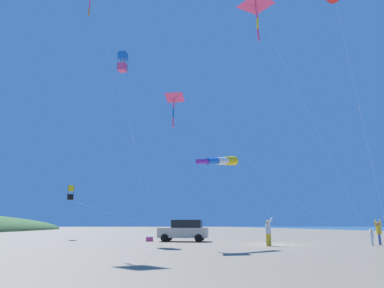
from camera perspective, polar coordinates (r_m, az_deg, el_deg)
The scene contains 11 objects.
ground_plane at distance 27.78m, azimuth 13.77°, elevation -15.78°, with size 600.00×600.00×0.00m, color gray.
parked_car at distance 31.30m, azimuth -1.28°, elevation -14.07°, with size 4.58×2.72×1.85m.
cooler_box at distance 31.90m, azimuth -7.03°, elevation -15.30°, with size 0.62×0.42×0.42m.
person_adult_flyer at distance 25.27m, azimuth 12.49°, elevation -13.75°, with size 0.62×0.50×1.92m.
person_child_green_jacket at distance 29.52m, azimuth 28.48°, elevation -12.53°, with size 0.60×0.64×1.79m.
person_child_grey_jacket at distance 27.83m, azimuth 27.59°, elevation -13.35°, with size 0.41×0.43×1.19m.
kite_box_white_trailing at distance 36.74m, azimuth -11.39°, elevation 13.15°, with size 3.55×2.39×18.61m.
kite_windsock_blue_topmost at distance 23.23m, azimuth 5.07°, elevation -2.81°, with size 6.04×3.04×6.10m.
kite_delta_green_low_center at distance 25.90m, azimuth -2.93°, elevation 7.58°, with size 13.14×1.92×11.00m.
kite_delta_long_streamer_left at distance 25.27m, azimuth 10.52°, elevation 21.54°, with size 10.09×5.60×16.14m.
kite_box_long_streamer_right at distance 38.49m, azimuth -19.40°, elevation -7.61°, with size 12.87×5.39×5.44m.
Camera 1 is at (8.05, 26.55, 1.40)m, focal length 32.27 mm.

